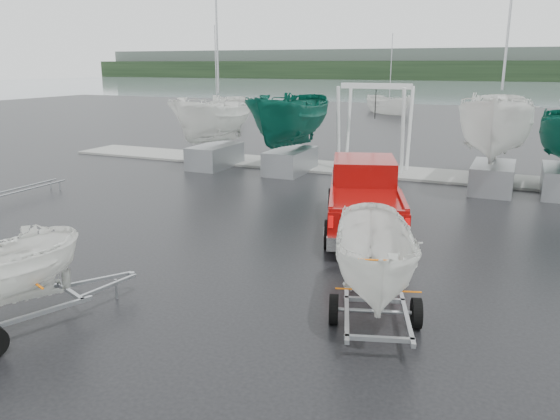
{
  "coord_description": "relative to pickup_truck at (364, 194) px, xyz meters",
  "views": [
    {
      "loc": [
        8.32,
        -12.27,
        4.98
      ],
      "look_at": [
        2.59,
        0.61,
        1.2
      ],
      "focal_mm": 35.0,
      "sensor_mm": 36.0,
      "label": 1
    }
  ],
  "objects": [
    {
      "name": "moored_boat_0",
      "position": [
        -19.08,
        23.56,
        -1.07
      ],
      "size": [
        2.95,
        3.0,
        11.24
      ],
      "rotation": [
        0.0,
        0.0,
        2.91
      ],
      "color": "white",
      "rests_on": "ground"
    },
    {
      "name": "far_hill",
      "position": [
        -3.99,
        174.07,
        3.93
      ],
      "size": [
        300.0,
        6.0,
        10.0
      ],
      "primitive_type": "cube",
      "color": "#4C5651",
      "rests_on": "ground"
    },
    {
      "name": "pickup_truck",
      "position": [
        0.0,
        0.0,
        0.0
      ],
      "size": [
        3.85,
        6.53,
        2.06
      ],
      "rotation": [
        0.0,
        0.0,
        0.3
      ],
      "color": "maroon",
      "rests_on": "ground"
    },
    {
      "name": "boat_hoist",
      "position": [
        -2.06,
        9.07,
        1.6
      ],
      "size": [
        3.3,
        2.18,
        4.12
      ],
      "color": "silver",
      "rests_on": "ground"
    },
    {
      "name": "trailer_hitched",
      "position": [
        1.98,
        -6.3,
        1.48
      ],
      "size": [
        2.21,
        3.79,
        4.7
      ],
      "rotation": [
        0.0,
        0.0,
        0.3
      ],
      "color": "#96999E",
      "rests_on": "ground"
    },
    {
      "name": "treeline",
      "position": [
        -3.99,
        166.07,
        1.93
      ],
      "size": [
        300.0,
        8.0,
        6.0
      ],
      "primitive_type": "cube",
      "color": "black",
      "rests_on": "ground"
    },
    {
      "name": "keelboat_0",
      "position": [
        -9.55,
        7.07,
        2.76
      ],
      "size": [
        2.41,
        3.2,
        10.58
      ],
      "color": "#96999E",
      "rests_on": "ground"
    },
    {
      "name": "keelboat_1",
      "position": [
        -5.56,
        7.27,
        3.07
      ],
      "size": [
        2.6,
        3.2,
        8.02
      ],
      "color": "#96999E",
      "rests_on": "ground"
    },
    {
      "name": "ground_plane",
      "position": [
        -3.99,
        -3.93,
        -1.07
      ],
      "size": [
        120.0,
        120.0,
        0.0
      ],
      "primitive_type": "plane",
      "color": "black",
      "rests_on": "ground"
    },
    {
      "name": "keelboat_2",
      "position": [
        3.4,
        7.07,
        3.39
      ],
      "size": [
        2.8,
        3.2,
        10.98
      ],
      "color": "#96999E",
      "rests_on": "ground"
    },
    {
      "name": "lake",
      "position": [
        -3.99,
        96.07,
        -1.08
      ],
      "size": [
        300.0,
        300.0,
        0.0
      ],
      "primitive_type": "plane",
      "color": "gray",
      "rests_on": "ground"
    },
    {
      "name": "dock",
      "position": [
        -3.99,
        9.07,
        -1.02
      ],
      "size": [
        30.0,
        3.0,
        0.12
      ],
      "primitive_type": "cube",
      "color": "gray",
      "rests_on": "ground"
    },
    {
      "name": "moored_boat_1",
      "position": [
        -8.76,
        41.32,
        -1.07
      ],
      "size": [
        4.32,
        4.33,
        12.03
      ],
      "rotation": [
        0.0,
        0.0,
        0.69
      ],
      "color": "white",
      "rests_on": "ground"
    }
  ]
}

